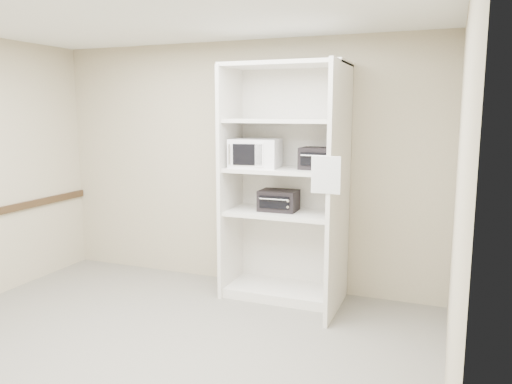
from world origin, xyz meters
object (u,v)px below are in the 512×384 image
(microwave, at_px, (255,153))
(toaster_oven_upper, at_px, (320,158))
(toaster_oven_lower, at_px, (279,200))
(shelving_unit, at_px, (289,192))

(microwave, height_order, toaster_oven_upper, microwave)
(toaster_oven_upper, bearing_deg, microwave, -172.65)
(toaster_oven_upper, xyz_separation_m, toaster_oven_lower, (-0.42, -0.02, -0.45))
(toaster_oven_lower, bearing_deg, microwave, -167.81)
(shelving_unit, height_order, toaster_oven_lower, shelving_unit)
(shelving_unit, relative_size, toaster_oven_upper, 6.41)
(toaster_oven_upper, distance_m, toaster_oven_lower, 0.62)
(toaster_oven_upper, height_order, toaster_oven_lower, toaster_oven_upper)
(shelving_unit, bearing_deg, microwave, -174.53)
(shelving_unit, xyz_separation_m, toaster_oven_lower, (-0.11, 0.02, -0.10))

